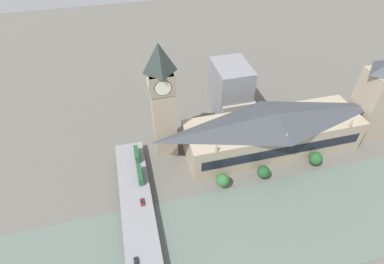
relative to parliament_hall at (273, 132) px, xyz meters
The scene contains 16 objects.
ground_plane 23.83m from the parliament_hall, 155.92° to the left, with size 600.00×600.00×0.00m, color #605E56.
river_water 52.98m from the parliament_hall, behind, with size 53.46×360.00×0.30m, color slate.
parliament_hall is the anchor object (origin of this frame).
clock_tower 68.56m from the parliament_hall, 77.57° to the left, with size 13.60×13.60×71.00m.
victoria_tower 67.04m from the parliament_hall, 89.95° to the right, with size 18.98×18.98×56.89m.
road_bridge 99.02m from the parliament_hall, 120.88° to the left, with size 138.91×15.96×5.90m.
double_decker_bus_lead 81.10m from the parliament_hall, 85.53° to the left, with size 10.52×2.52×5.02m.
double_decker_bus_mid 81.36m from the parliament_hall, 96.58° to the left, with size 11.73×2.58×4.96m.
car_northbound_mid 104.04m from the parliament_hall, 122.00° to the left, with size 3.93×1.82×1.46m.
car_southbound_lead 85.92m from the parliament_hall, 107.37° to the left, with size 4.48×1.86×1.38m.
city_block_west 42.03m from the parliament_hall, 15.94° to the left, with size 30.31×22.81×16.62m.
city_block_center 53.13m from the parliament_hall, ahead, with size 29.50×22.43×16.46m.
city_block_east 43.36m from the parliament_hall, 17.20° to the left, with size 28.98×22.26×36.94m.
tree_embankment_near 44.43m from the parliament_hall, 119.65° to the left, with size 7.50×7.50×9.75m.
tree_embankment_mid 28.60m from the parliament_hall, 135.03° to the right, with size 7.75×7.75×9.37m.
tree_embankment_far 26.71m from the parliament_hall, 146.62° to the left, with size 7.13×7.13×8.95m.
Camera 1 is at (-98.24, 70.75, 133.38)m, focal length 28.00 mm.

